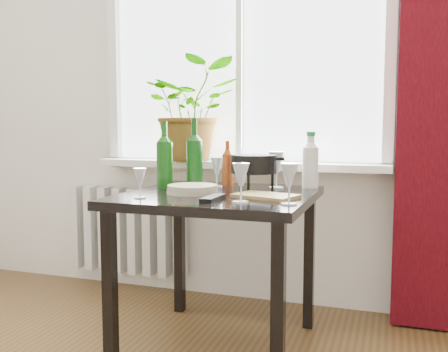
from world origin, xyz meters
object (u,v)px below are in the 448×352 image
(potted_plant, at_px, (192,110))
(wineglass_back_left, at_px, (217,172))
(cutting_board, at_px, (266,196))
(wine_bottle_right, at_px, (195,153))
(wineglass_back_center, at_px, (276,169))
(plate_stack, at_px, (192,189))
(radiator, at_px, (127,230))
(wineglass_far_right, at_px, (289,183))
(fondue_pot, at_px, (254,172))
(wine_bottle_left, at_px, (165,154))
(cleaning_bottle, at_px, (310,159))
(wineglass_front_right, at_px, (241,183))
(tv_remote, at_px, (213,198))
(wineglass_front_left, at_px, (140,183))
(table, at_px, (219,212))
(bottle_amber, at_px, (228,163))

(potted_plant, relative_size, wineglass_back_left, 3.86)
(cutting_board, bearing_deg, wine_bottle_right, 152.14)
(potted_plant, relative_size, cutting_board, 2.27)
(wineglass_back_center, relative_size, plate_stack, 0.80)
(radiator, bearing_deg, cutting_board, -32.98)
(potted_plant, distance_m, wineglass_back_center, 0.74)
(radiator, bearing_deg, wineglass_back_center, -19.38)
(wineglass_far_right, bearing_deg, fondue_pot, 122.33)
(potted_plant, relative_size, wine_bottle_left, 1.75)
(wine_bottle_right, distance_m, cleaning_bottle, 0.58)
(wineglass_front_right, distance_m, wineglass_far_right, 0.19)
(cleaning_bottle, xyz_separation_m, tv_remote, (-0.31, -0.57, -0.13))
(cleaning_bottle, xyz_separation_m, wineglass_back_center, (-0.16, -0.08, -0.05))
(radiator, distance_m, tv_remote, 1.31)
(wine_bottle_right, bearing_deg, cleaning_bottle, 18.90)
(wineglass_front_right, xyz_separation_m, wineglass_front_left, (-0.45, -0.01, -0.02))
(plate_stack, bearing_deg, fondue_pot, 42.12)
(radiator, xyz_separation_m, wine_bottle_left, (0.53, -0.55, 0.53))
(wineglass_front_left, bearing_deg, wineglass_front_right, 1.90)
(wineglass_back_center, distance_m, wineglass_front_left, 0.71)
(wineglass_back_left, bearing_deg, potted_plant, 127.83)
(cleaning_bottle, relative_size, fondue_pot, 1.12)
(table, bearing_deg, wine_bottle_left, 165.25)
(bottle_amber, height_order, plate_stack, bottle_amber)
(wineglass_front_left, bearing_deg, bottle_amber, 69.76)
(wine_bottle_right, xyz_separation_m, plate_stack, (0.07, -0.20, -0.16))
(wineglass_front_left, height_order, cutting_board, wineglass_front_left)
(wine_bottle_left, bearing_deg, radiator, 134.31)
(wine_bottle_left, distance_m, bottle_amber, 0.34)
(wineglass_front_left, distance_m, tv_remote, 0.32)
(potted_plant, bearing_deg, table, -57.20)
(cleaning_bottle, bearing_deg, wine_bottle_left, -159.97)
(wine_bottle_right, distance_m, cutting_board, 0.51)
(radiator, relative_size, fondue_pot, 3.16)
(wineglass_far_right, relative_size, wineglass_back_left, 1.09)
(bottle_amber, distance_m, fondue_pot, 0.23)
(wineglass_back_center, relative_size, fondue_pot, 0.75)
(wineglass_far_right, bearing_deg, wineglass_back_center, 108.26)
(table, relative_size, bottle_amber, 3.61)
(bottle_amber, height_order, wineglass_back_center, bottle_amber)
(table, bearing_deg, wine_bottle_right, 141.26)
(radiator, xyz_separation_m, table, (0.85, -0.63, 0.27))
(plate_stack, relative_size, tv_remote, 1.36)
(potted_plant, bearing_deg, wineglass_far_right, -47.68)
(plate_stack, bearing_deg, wineglass_back_center, 44.08)
(table, relative_size, wineglass_front_right, 5.18)
(wine_bottle_right, relative_size, tv_remote, 2.01)
(potted_plant, bearing_deg, wine_bottle_right, -66.03)
(wineglass_back_center, height_order, wineglass_back_left, wineglass_back_center)
(bottle_amber, distance_m, wineglass_back_center, 0.27)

